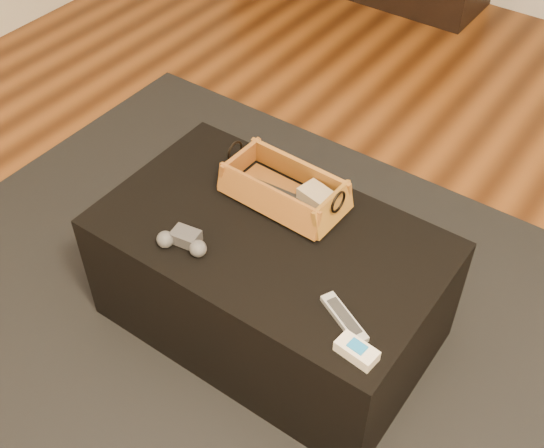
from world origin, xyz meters
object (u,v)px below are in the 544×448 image
Objects in this scene: cream_gadget at (357,351)px; ottoman at (270,280)px; silver_remote at (344,318)px; wicker_basket at (284,189)px; tv_remote at (276,195)px; game_controller at (183,241)px.

ottoman is at bearing 151.78° from cream_gadget.
ottoman is 5.92× the size of silver_remote.
wicker_basket reaches higher than cream_gadget.
tv_remote is 0.59m from cream_gadget.
silver_remote is 1.56× the size of cream_gadget.
tv_remote is 1.17× the size of silver_remote.
ottoman is at bearing 156.06° from silver_remote.
silver_remote is (0.50, 0.04, -0.02)m from game_controller.
wicker_basket is at bearing 30.87° from tv_remote.
game_controller is 0.58m from cream_gadget.
tv_remote is at bearing 72.29° from game_controller.
wicker_basket is at bearing 108.46° from ottoman.
game_controller is (-0.10, -0.31, 0.00)m from tv_remote.
silver_remote is at bearing 137.06° from cream_gadget.
wicker_basket is at bearing 143.37° from silver_remote.
game_controller is at bearing -111.69° from tv_remote.
cream_gadget is (0.08, -0.07, 0.01)m from silver_remote.
tv_remote is 0.32m from game_controller.
wicker_basket is 0.58m from cream_gadget.
tv_remote is 1.82× the size of cream_gadget.
cream_gadget is at bearing -28.22° from ottoman.
ottoman is at bearing 49.28° from game_controller.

